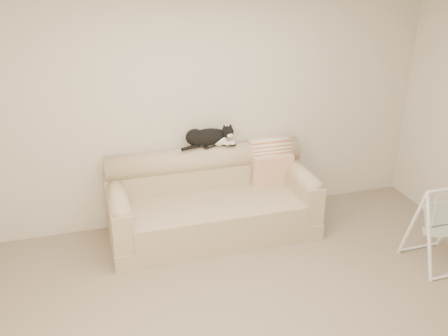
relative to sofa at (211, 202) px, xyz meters
name	(u,v)px	position (x,y,z in m)	size (l,w,h in m)	color
ground_plane	(270,325)	(0.07, -1.62, -0.35)	(5.00, 5.00, 0.00)	#7A6957
room_shell	(279,156)	(0.07, -1.62, 1.18)	(5.04, 4.04, 2.60)	beige
sofa	(211,202)	(0.00, 0.00, 0.00)	(2.20, 0.93, 0.90)	tan
remote_a	(211,146)	(0.07, 0.24, 0.56)	(0.18, 0.13, 0.03)	black
remote_b	(228,144)	(0.26, 0.23, 0.56)	(0.17, 0.11, 0.02)	black
tuxedo_cat	(208,137)	(0.04, 0.25, 0.66)	(0.61, 0.24, 0.24)	black
throw_blanket	(269,155)	(0.74, 0.23, 0.37)	(0.46, 0.38, 0.58)	#BB683F
baby_swing	(441,226)	(1.97, -1.22, 0.07)	(0.51, 0.55, 0.84)	white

